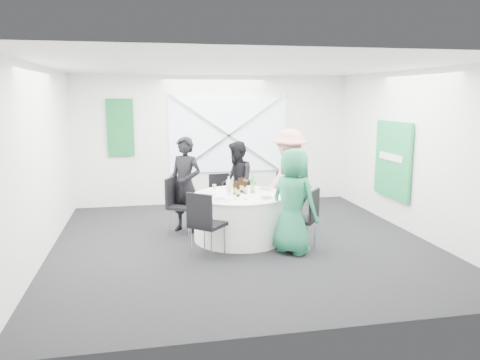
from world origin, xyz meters
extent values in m
plane|color=black|center=(0.00, 0.00, 0.00)|extent=(6.00, 6.00, 0.00)
plane|color=white|center=(0.00, 0.00, 2.80)|extent=(6.00, 6.00, 0.00)
plane|color=white|center=(0.00, 3.00, 1.40)|extent=(6.00, 0.00, 6.00)
plane|color=white|center=(0.00, -3.00, 1.40)|extent=(6.00, 0.00, 6.00)
plane|color=white|center=(-3.00, 0.00, 1.40)|extent=(0.00, 6.00, 6.00)
plane|color=white|center=(3.00, 0.00, 1.40)|extent=(0.00, 6.00, 6.00)
cube|color=silver|center=(0.30, 2.96, 1.50)|extent=(2.60, 0.03, 1.60)
cube|color=silver|center=(0.30, 2.92, 1.50)|extent=(2.63, 0.05, 1.84)
cube|color=silver|center=(0.30, 2.92, 1.50)|extent=(2.63, 0.05, 1.84)
cube|color=#125C22|center=(-2.00, 2.95, 1.70)|extent=(0.55, 0.04, 1.20)
cube|color=#1A9046|center=(2.94, 0.60, 1.20)|extent=(0.05, 1.20, 1.40)
cylinder|color=white|center=(0.00, 0.20, 0.37)|extent=(1.52, 1.52, 0.74)
cylinder|color=white|center=(0.00, 0.20, 0.75)|extent=(1.56, 1.56, 0.02)
cube|color=black|center=(-0.13, 1.28, 0.44)|extent=(0.45, 0.45, 0.05)
cube|color=black|center=(-0.15, 1.47, 0.68)|extent=(0.39, 0.08, 0.44)
cylinder|color=silver|center=(0.02, 1.46, 0.21)|extent=(0.02, 0.02, 0.42)
cylinder|color=silver|center=(-0.31, 1.42, 0.21)|extent=(0.02, 0.02, 0.42)
cylinder|color=silver|center=(0.06, 1.13, 0.21)|extent=(0.02, 0.02, 0.42)
cylinder|color=silver|center=(-0.27, 1.09, 0.21)|extent=(0.02, 0.02, 0.42)
cube|color=black|center=(-0.90, 0.72, 0.47)|extent=(0.60, 0.60, 0.05)
cube|color=black|center=(-1.08, 0.83, 0.74)|extent=(0.25, 0.39, 0.47)
cylinder|color=silver|center=(-0.97, 0.97, 0.23)|extent=(0.02, 0.02, 0.45)
cylinder|color=silver|center=(-1.15, 0.66, 0.23)|extent=(0.02, 0.02, 0.45)
cylinder|color=silver|center=(-0.66, 0.79, 0.23)|extent=(0.02, 0.02, 0.45)
cylinder|color=silver|center=(-0.84, 0.48, 0.23)|extent=(0.02, 0.02, 0.45)
cube|color=black|center=(0.86, 0.84, 0.47)|extent=(0.62, 0.62, 0.05)
cube|color=black|center=(1.02, 0.97, 0.73)|extent=(0.29, 0.36, 0.47)
cylinder|color=silver|center=(1.11, 0.81, 0.23)|extent=(0.02, 0.02, 0.45)
cylinder|color=silver|center=(0.89, 1.09, 0.23)|extent=(0.02, 0.02, 0.45)
cylinder|color=silver|center=(0.82, 0.59, 0.23)|extent=(0.02, 0.02, 0.45)
cylinder|color=silver|center=(0.61, 0.88, 0.23)|extent=(0.02, 0.02, 0.45)
cube|color=black|center=(0.84, -0.46, 0.46)|extent=(0.60, 0.60, 0.05)
cube|color=black|center=(1.00, -0.59, 0.72)|extent=(0.29, 0.35, 0.46)
cylinder|color=silver|center=(0.87, -0.70, 0.22)|extent=(0.02, 0.02, 0.44)
cylinder|color=silver|center=(1.08, -0.43, 0.22)|extent=(0.02, 0.02, 0.44)
cylinder|color=silver|center=(0.59, -0.49, 0.22)|extent=(0.02, 0.02, 0.44)
cylinder|color=silver|center=(0.81, -0.22, 0.22)|extent=(0.02, 0.02, 0.44)
cube|color=black|center=(-0.64, -0.53, 0.48)|extent=(0.63, 0.63, 0.05)
cube|color=black|center=(-0.78, -0.69, 0.75)|extent=(0.35, 0.31, 0.48)
cylinder|color=silver|center=(-0.89, -0.55, 0.23)|extent=(0.02, 0.02, 0.46)
cylinder|color=silver|center=(-0.62, -0.79, 0.23)|extent=(0.02, 0.02, 0.46)
cylinder|color=silver|center=(-0.65, -0.28, 0.23)|extent=(0.02, 0.02, 0.46)
cylinder|color=silver|center=(-0.38, -0.51, 0.23)|extent=(0.02, 0.02, 0.46)
imported|color=black|center=(-0.84, 0.83, 0.84)|extent=(0.73, 0.69, 1.67)
imported|color=black|center=(0.15, 1.24, 0.77)|extent=(0.51, 0.80, 1.54)
imported|color=#D38E89|center=(1.03, 0.83, 0.89)|extent=(1.26, 1.05, 1.78)
imported|color=#217950|center=(0.65, -0.62, 0.80)|extent=(0.88, 0.93, 1.60)
cylinder|color=silver|center=(-0.01, 0.74, 0.77)|extent=(0.29, 0.29, 0.01)
cylinder|color=silver|center=(-0.54, 0.43, 0.77)|extent=(0.27, 0.27, 0.01)
cylinder|color=silver|center=(0.51, 0.49, 0.77)|extent=(0.30, 0.30, 0.01)
cylinder|color=#819C54|center=(0.51, 0.49, 0.79)|extent=(0.19, 0.19, 0.02)
cylinder|color=silver|center=(0.35, -0.18, 0.77)|extent=(0.25, 0.25, 0.01)
cylinder|color=#819C54|center=(0.35, -0.18, 0.79)|extent=(0.16, 0.16, 0.02)
cylinder|color=silver|center=(-0.36, -0.20, 0.77)|extent=(0.28, 0.28, 0.01)
cube|color=white|center=(-0.41, -0.16, 0.80)|extent=(0.17, 0.12, 0.04)
cylinder|color=#331A09|center=(-0.09, 0.20, 0.85)|extent=(0.06, 0.06, 0.18)
cylinder|color=#331A09|center=(-0.09, 0.20, 0.97)|extent=(0.02, 0.02, 0.06)
cylinder|color=tan|center=(-0.09, 0.20, 0.83)|extent=(0.06, 0.06, 0.06)
cylinder|color=#331A09|center=(0.05, 0.33, 0.87)|extent=(0.06, 0.06, 0.22)
cylinder|color=#331A09|center=(0.05, 0.33, 1.01)|extent=(0.02, 0.02, 0.06)
cylinder|color=tan|center=(0.05, 0.33, 0.85)|extent=(0.06, 0.06, 0.08)
cylinder|color=#331A09|center=(0.09, 0.22, 0.86)|extent=(0.06, 0.06, 0.21)
cylinder|color=#331A09|center=(0.09, 0.22, 1.00)|extent=(0.02, 0.02, 0.06)
cylinder|color=tan|center=(0.09, 0.22, 0.84)|extent=(0.06, 0.06, 0.07)
cylinder|color=#331A09|center=(-0.06, 0.04, 0.86)|extent=(0.06, 0.06, 0.20)
cylinder|color=#331A09|center=(-0.06, 0.04, 0.99)|extent=(0.02, 0.02, 0.06)
cylinder|color=tan|center=(-0.06, 0.04, 0.84)|extent=(0.06, 0.06, 0.07)
cylinder|color=#39954F|center=(0.23, 0.27, 0.89)|extent=(0.08, 0.08, 0.25)
cylinder|color=#39954F|center=(0.23, 0.27, 1.04)|extent=(0.03, 0.03, 0.06)
cylinder|color=tan|center=(0.23, 0.27, 0.86)|extent=(0.08, 0.08, 0.09)
cylinder|color=silver|center=(-0.19, 0.19, 0.88)|extent=(0.08, 0.08, 0.25)
cylinder|color=silver|center=(-0.19, 0.19, 1.04)|extent=(0.03, 0.03, 0.06)
cylinder|color=tan|center=(-0.19, 0.19, 0.86)|extent=(0.08, 0.08, 0.09)
cylinder|color=white|center=(0.30, 0.42, 0.76)|extent=(0.06, 0.06, 0.00)
cylinder|color=white|center=(0.30, 0.42, 0.81)|extent=(0.01, 0.01, 0.10)
cone|color=white|center=(0.30, 0.42, 0.89)|extent=(0.07, 0.07, 0.08)
cylinder|color=white|center=(-0.11, 0.54, 0.76)|extent=(0.06, 0.06, 0.00)
cylinder|color=white|center=(-0.11, 0.54, 0.81)|extent=(0.01, 0.01, 0.10)
cone|color=white|center=(-0.11, 0.54, 0.89)|extent=(0.07, 0.07, 0.08)
cylinder|color=white|center=(0.18, 0.58, 0.76)|extent=(0.06, 0.06, 0.00)
cylinder|color=white|center=(0.18, 0.58, 0.81)|extent=(0.01, 0.01, 0.10)
cone|color=white|center=(0.18, 0.58, 0.89)|extent=(0.07, 0.07, 0.08)
cylinder|color=white|center=(-0.42, 0.26, 0.76)|extent=(0.06, 0.06, 0.00)
cylinder|color=white|center=(-0.42, 0.26, 0.81)|extent=(0.01, 0.01, 0.10)
cone|color=white|center=(-0.42, 0.26, 0.89)|extent=(0.07, 0.07, 0.08)
cylinder|color=white|center=(-0.15, -0.14, 0.76)|extent=(0.06, 0.06, 0.00)
cylinder|color=white|center=(-0.15, -0.14, 0.81)|extent=(0.01, 0.01, 0.10)
cone|color=white|center=(-0.15, -0.14, 0.89)|extent=(0.07, 0.07, 0.08)
cylinder|color=white|center=(0.01, -0.18, 0.76)|extent=(0.06, 0.06, 0.00)
cylinder|color=white|center=(0.01, -0.18, 0.81)|extent=(0.01, 0.01, 0.10)
cone|color=white|center=(0.01, -0.18, 0.89)|extent=(0.07, 0.07, 0.08)
cube|color=silver|center=(0.56, 0.35, 0.76)|extent=(0.09, 0.13, 0.01)
cube|color=silver|center=(0.43, 0.59, 0.76)|extent=(0.08, 0.14, 0.01)
cube|color=silver|center=(-0.42, 0.60, 0.76)|extent=(0.08, 0.14, 0.01)
cube|color=silver|center=(-0.57, 0.30, 0.76)|extent=(0.08, 0.14, 0.01)
cube|color=silver|center=(-0.54, 0.01, 0.76)|extent=(0.10, 0.13, 0.01)
cube|color=silver|center=(-0.32, -0.28, 0.76)|extent=(0.11, 0.13, 0.01)
cube|color=silver|center=(0.33, -0.27, 0.76)|extent=(0.10, 0.13, 0.01)
cube|color=silver|center=(0.52, -0.05, 0.76)|extent=(0.11, 0.12, 0.01)
cube|color=silver|center=(0.21, 0.74, 0.76)|extent=(0.15, 0.02, 0.01)
cube|color=silver|center=(-0.18, 0.75, 0.76)|extent=(0.15, 0.02, 0.01)
camera|label=1|loc=(-1.50, -7.17, 2.36)|focal=35.00mm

